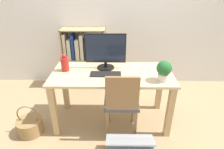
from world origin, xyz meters
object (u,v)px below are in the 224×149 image
object	(u,v)px
vase	(65,64)
potted_plant	(164,70)
keyboard	(106,74)
chair	(121,102)
basket	(30,125)
monitor	(105,50)
bookshelf	(78,57)

from	to	relation	value
vase	potted_plant	bearing A→B (deg)	-12.16
keyboard	potted_plant	bearing A→B (deg)	-12.07
keyboard	potted_plant	xyz separation A→B (m)	(0.65, -0.14, 0.12)
chair	basket	bearing A→B (deg)	171.20
vase	basket	bearing A→B (deg)	-144.31
monitor	chair	distance (m)	0.66
vase	basket	distance (m)	0.90
keyboard	potted_plant	world-z (taller)	potted_plant
vase	bookshelf	xyz separation A→B (m)	(-0.01, 0.91, -0.27)
chair	monitor	bearing A→B (deg)	107.28
chair	keyboard	bearing A→B (deg)	123.19
potted_plant	basket	bearing A→B (deg)	-177.53
bookshelf	basket	world-z (taller)	bookshelf
monitor	vase	distance (m)	0.53
keyboard	potted_plant	size ratio (longest dim) A/B	1.53
keyboard	monitor	bearing A→B (deg)	92.75
chair	potted_plant	bearing A→B (deg)	0.05
monitor	keyboard	world-z (taller)	monitor
potted_plant	bookshelf	size ratio (longest dim) A/B	0.23
vase	potted_plant	world-z (taller)	potted_plant
monitor	keyboard	size ratio (longest dim) A/B	1.39
basket	vase	bearing A→B (deg)	35.69
chair	basket	distance (m)	1.20
potted_plant	monitor	bearing A→B (deg)	153.07
monitor	potted_plant	bearing A→B (deg)	-26.93
bookshelf	potted_plant	bearing A→B (deg)	-44.85
monitor	bookshelf	distance (m)	1.06
potted_plant	vase	bearing A→B (deg)	167.84
keyboard	bookshelf	size ratio (longest dim) A/B	0.35
potted_plant	chair	distance (m)	0.60
chair	bookshelf	size ratio (longest dim) A/B	0.84
monitor	potted_plant	world-z (taller)	monitor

